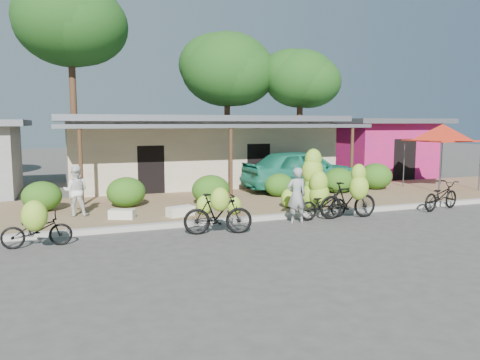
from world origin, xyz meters
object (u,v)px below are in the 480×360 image
at_px(vendor, 297,195).
at_px(bike_far_left, 36,227).
at_px(bike_left, 218,212).
at_px(sack_far, 122,214).
at_px(bike_right, 350,197).
at_px(teal_van, 302,170).
at_px(tree_center_right, 223,68).
at_px(bike_far_right, 441,196).
at_px(bystander, 76,191).
at_px(red_canopy, 442,132).
at_px(tree_near_right, 297,77).
at_px(bike_center, 318,191).
at_px(tree_far_center, 66,21).
at_px(sack_near, 181,211).

bearing_deg(vendor, bike_far_left, 5.08).
relative_size(bike_left, sack_far, 2.59).
distance_m(bike_left, bike_right, 4.57).
distance_m(bike_left, vendor, 2.75).
xyz_separation_m(vendor, teal_van, (3.08, 5.30, 0.16)).
xyz_separation_m(tree_center_right, vendor, (-2.95, -15.36, -5.54)).
bearing_deg(bike_far_right, bystander, 61.40).
bearing_deg(bike_far_left, red_canopy, -75.94).
height_order(tree_center_right, red_canopy, tree_center_right).
bearing_deg(sack_far, bike_right, -16.86).
relative_size(tree_near_right, bike_right, 3.76).
height_order(bike_center, sack_far, bike_center).
bearing_deg(tree_far_center, bike_right, -62.13).
xyz_separation_m(sack_near, bystander, (-3.04, 1.21, 0.64)).
distance_m(tree_center_right, bike_far_right, 16.57).
xyz_separation_m(tree_far_center, bike_right, (7.90, -14.94, -7.68)).
relative_size(tree_center_right, bike_far_left, 5.24).
height_order(sack_near, teal_van, teal_van).
distance_m(tree_center_right, bike_center, 15.96).
bearing_deg(tree_center_right, vendor, -100.88).
relative_size(red_canopy, bike_left, 1.80).
relative_size(bike_center, bike_far_right, 1.09).
xyz_separation_m(red_canopy, bike_far_left, (-16.37, -4.10, -2.09)).
distance_m(bike_left, teal_van, 8.25).
bearing_deg(bystander, tree_far_center, -78.91).
xyz_separation_m(bike_center, bystander, (-7.24, 2.44, 0.03)).
bearing_deg(bystander, bike_far_left, 84.89).
bearing_deg(tree_far_center, bike_center, -63.75).
height_order(tree_near_right, teal_van, tree_near_right).
relative_size(tree_far_center, sack_near, 12.48).
distance_m(bike_right, bystander, 8.61).
height_order(bike_left, bystander, bystander).
bearing_deg(sack_near, bike_right, -19.92).
xyz_separation_m(tree_far_center, bike_far_left, (-1.16, -15.22, -7.87)).
bearing_deg(red_canopy, tree_center_right, 118.15).
bearing_deg(tree_near_right, tree_center_right, 153.43).
distance_m(bike_left, sack_far, 3.42).
relative_size(tree_center_right, teal_van, 1.63).
bearing_deg(bike_right, vendor, 92.77).
xyz_separation_m(bike_right, bystander, (-8.06, 3.03, 0.18)).
xyz_separation_m(bystander, teal_van, (9.28, 2.36, 0.11)).
distance_m(sack_near, teal_van, 7.23).
height_order(bike_center, vendor, bike_center).
height_order(bike_far_left, bystander, bystander).
relative_size(sack_near, vendor, 0.50).
bearing_deg(bike_center, bike_far_right, -102.83).
bearing_deg(vendor, bike_center, -151.84).
xyz_separation_m(tree_far_center, bike_center, (7.08, -14.36, -7.53)).
bearing_deg(bike_center, tree_near_right, -32.90).
relative_size(tree_near_right, bike_left, 3.84).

